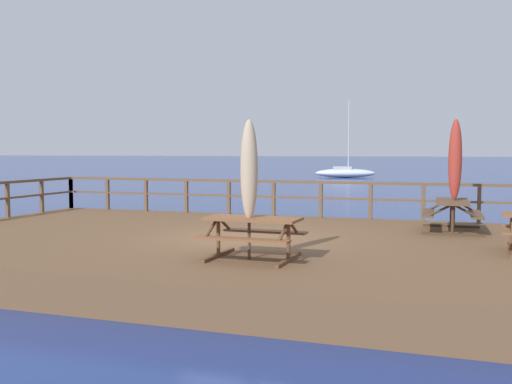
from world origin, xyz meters
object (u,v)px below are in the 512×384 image
patio_umbrella_short_front (249,171)px  patio_umbrella_tall_back_right (455,160)px  picnic_table_back_right (253,229)px  picnic_table_mid_centre (452,209)px  sailboat_distant (345,173)px

patio_umbrella_short_front → patio_umbrella_tall_back_right: 6.17m
patio_umbrella_tall_back_right → picnic_table_back_right: bearing=-124.9°
picnic_table_mid_centre → sailboat_distant: (-10.24, 43.12, -0.71)m
patio_umbrella_short_front → patio_umbrella_tall_back_right: patio_umbrella_tall_back_right is taller
sailboat_distant → picnic_table_back_right: bearing=-82.0°
patio_umbrella_tall_back_right → sailboat_distant: sailboat_distant is taller
patio_umbrella_tall_back_right → sailboat_distant: bearing=103.4°
picnic_table_back_right → sailboat_distant: bearing=98.0°
picnic_table_back_right → patio_umbrella_short_front: bearing=-158.4°
patio_umbrella_short_front → sailboat_distant: size_ratio=0.33×
picnic_table_back_right → patio_umbrella_tall_back_right: 6.23m
picnic_table_back_right → sailboat_distant: sailboat_distant is taller
patio_umbrella_tall_back_right → sailboat_distant: 44.40m
patio_umbrella_short_front → picnic_table_mid_centre: bearing=55.3°
patio_umbrella_short_front → patio_umbrella_tall_back_right: size_ratio=0.92×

